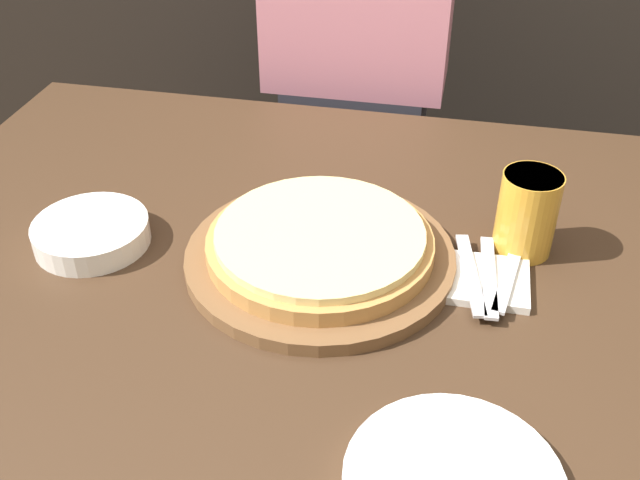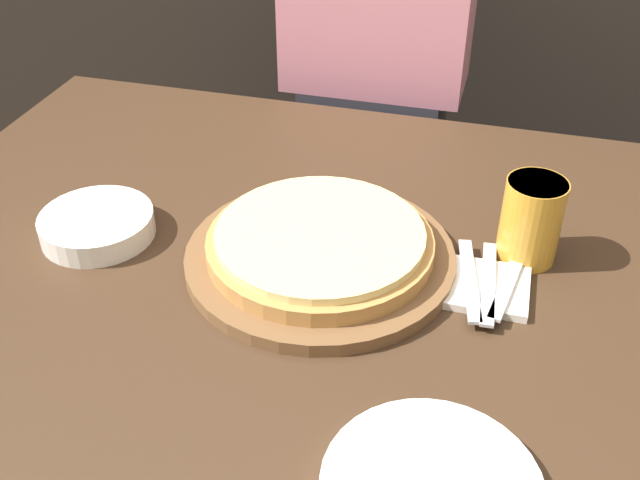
% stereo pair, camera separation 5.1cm
% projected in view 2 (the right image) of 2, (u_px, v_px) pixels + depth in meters
% --- Properties ---
extents(dining_table, '(1.46, 1.01, 0.76)m').
position_uv_depth(dining_table, '(346.00, 448.00, 1.27)').
color(dining_table, '#3D2819').
rests_on(dining_table, ground_plane).
extents(pizza_on_board, '(0.38, 0.38, 0.06)m').
position_uv_depth(pizza_on_board, '(320.00, 249.00, 1.05)').
color(pizza_on_board, brown).
rests_on(pizza_on_board, dining_table).
extents(beer_glass, '(0.08, 0.08, 0.12)m').
position_uv_depth(beer_glass, '(532.00, 217.00, 1.04)').
color(beer_glass, gold).
rests_on(beer_glass, dining_table).
extents(side_bowl, '(0.17, 0.17, 0.04)m').
position_uv_depth(side_bowl, '(97.00, 225.00, 1.11)').
color(side_bowl, white).
rests_on(side_bowl, dining_table).
extents(napkin_stack, '(0.11, 0.11, 0.01)m').
position_uv_depth(napkin_stack, '(488.00, 287.00, 1.01)').
color(napkin_stack, white).
rests_on(napkin_stack, dining_table).
extents(fork, '(0.05, 0.18, 0.00)m').
position_uv_depth(fork, '(470.00, 279.00, 1.01)').
color(fork, silver).
rests_on(fork, napkin_stack).
extents(dinner_knife, '(0.03, 0.18, 0.00)m').
position_uv_depth(dinner_knife, '(488.00, 282.00, 1.01)').
color(dinner_knife, silver).
rests_on(dinner_knife, napkin_stack).
extents(spoon, '(0.04, 0.15, 0.00)m').
position_uv_depth(spoon, '(507.00, 286.00, 1.00)').
color(spoon, silver).
rests_on(spoon, napkin_stack).
extents(diner_person, '(0.38, 0.20, 1.34)m').
position_uv_depth(diner_person, '(374.00, 115.00, 1.67)').
color(diner_person, '#33333D').
rests_on(diner_person, ground_plane).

